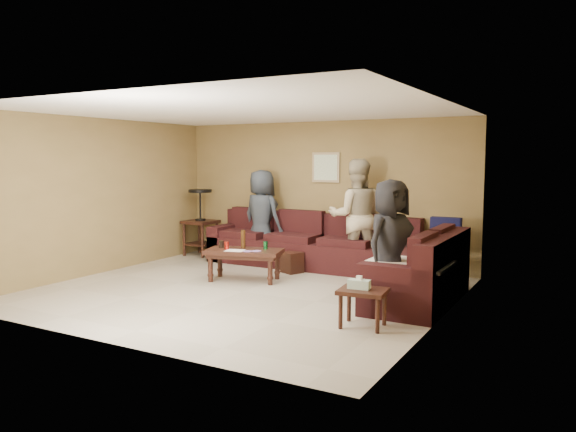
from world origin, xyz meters
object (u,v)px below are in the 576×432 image
object	(u,v)px
coffee_table	(244,254)
waste_bin	(292,262)
end_table_left	(200,221)
person_left	(262,216)
side_table_right	(362,294)
person_middle	(356,216)
person_right	(390,244)
sectional_sofa	(340,257)

from	to	relation	value
coffee_table	waste_bin	bearing A→B (deg)	67.70
end_table_left	person_left	bearing A→B (deg)	-1.75
coffee_table	end_table_left	xyz separation A→B (m)	(-1.99, 1.49, 0.26)
end_table_left	side_table_right	size ratio (longest dim) A/B	2.22
waste_bin	person_middle	distance (m)	1.28
side_table_right	person_right	distance (m)	1.02
person_left	person_right	distance (m)	3.56
sectional_sofa	person_middle	bearing A→B (deg)	84.02
side_table_right	waste_bin	world-z (taller)	side_table_right
sectional_sofa	side_table_right	bearing A→B (deg)	-60.91
end_table_left	person_middle	size ratio (longest dim) A/B	0.68
sectional_sofa	waste_bin	xyz separation A→B (m)	(-0.84, -0.03, -0.16)
waste_bin	person_right	bearing A→B (deg)	-31.88
sectional_sofa	person_middle	distance (m)	0.78
sectional_sofa	person_left	bearing A→B (deg)	162.84
person_middle	person_right	bearing A→B (deg)	96.12
waste_bin	sectional_sofa	bearing A→B (deg)	1.78
end_table_left	person_middle	world-z (taller)	person_middle
waste_bin	person_left	world-z (taller)	person_left
side_table_right	person_right	xyz separation A→B (m)	(0.00, 0.92, 0.43)
end_table_left	side_table_right	bearing A→B (deg)	-32.63
sectional_sofa	person_right	world-z (taller)	person_right
person_left	side_table_right	bearing A→B (deg)	148.61
side_table_right	waste_bin	bearing A→B (deg)	133.28
person_right	waste_bin	bearing A→B (deg)	77.91
end_table_left	person_right	size ratio (longest dim) A/B	0.79
side_table_right	person_middle	size ratio (longest dim) A/B	0.31
person_left	sectional_sofa	bearing A→B (deg)	174.22
coffee_table	side_table_right	bearing A→B (deg)	-28.83
coffee_table	side_table_right	world-z (taller)	coffee_table
sectional_sofa	waste_bin	world-z (taller)	sectional_sofa
side_table_right	waste_bin	distance (m)	3.06
end_table_left	waste_bin	world-z (taller)	end_table_left
sectional_sofa	person_right	bearing A→B (deg)	-46.70
coffee_table	end_table_left	world-z (taller)	end_table_left
sectional_sofa	end_table_left	bearing A→B (deg)	169.49
end_table_left	person_left	distance (m)	1.42
sectional_sofa	person_middle	xyz separation A→B (m)	(0.05, 0.49, 0.60)
sectional_sofa	person_middle	world-z (taller)	person_middle
side_table_right	waste_bin	xyz separation A→B (m)	(-2.10, 2.23, -0.20)
person_middle	person_right	xyz separation A→B (m)	(1.20, -1.82, -0.12)
side_table_right	person_left	size ratio (longest dim) A/B	0.34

